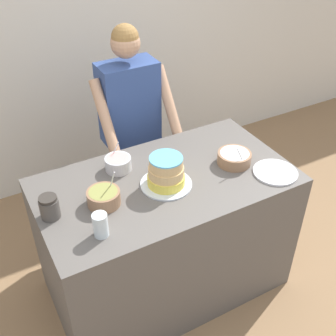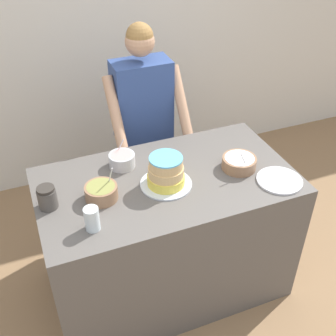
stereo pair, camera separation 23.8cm
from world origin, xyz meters
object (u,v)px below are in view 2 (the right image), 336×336
frosting_bowl_white (239,162)px  ceramic_plate (279,180)px  frosting_bowl_olive (101,192)px  frosting_bowl_pink (122,160)px  person_baker (143,114)px  cake (166,173)px  drinking_glass (92,219)px  stoneware_jar (47,198)px

frosting_bowl_white → ceramic_plate: size_ratio=0.78×
frosting_bowl_olive → frosting_bowl_white: 0.85m
frosting_bowl_pink → person_baker: bearing=58.0°
frosting_bowl_olive → frosting_bowl_white: (0.85, -0.03, -0.01)m
frosting_bowl_pink → ceramic_plate: size_ratio=0.59×
person_baker → ceramic_plate: bearing=-62.5°
frosting_bowl_white → cake: bearing=178.7°
drinking_glass → frosting_bowl_white: bearing=11.3°
cake → frosting_bowl_white: bearing=-1.3°
person_baker → ceramic_plate: person_baker is taller
frosting_bowl_white → ceramic_plate: 0.26m
cake → frosting_bowl_white: (0.48, -0.01, -0.04)m
frosting_bowl_olive → stoneware_jar: size_ratio=1.48×
frosting_bowl_pink → drinking_glass: size_ratio=1.20×
cake → drinking_glass: (-0.48, -0.20, -0.02)m
frosting_bowl_white → frosting_bowl_olive: bearing=178.2°
frosting_bowl_pink → stoneware_jar: frosting_bowl_pink is taller
frosting_bowl_pink → frosting_bowl_white: bearing=-23.4°
drinking_glass → frosting_bowl_olive: bearing=64.9°
frosting_bowl_olive → drinking_glass: frosting_bowl_olive is taller
drinking_glass → ceramic_plate: size_ratio=0.49×
frosting_bowl_pink → stoneware_jar: size_ratio=1.21×
frosting_bowl_olive → stoneware_jar: bearing=172.6°
cake → ceramic_plate: size_ratio=1.13×
frosting_bowl_pink → frosting_bowl_white: frosting_bowl_white is taller
person_baker → drinking_glass: bearing=-122.0°
frosting_bowl_olive → stoneware_jar: frosting_bowl_olive is taller
cake → ceramic_plate: 0.67m
ceramic_plate → stoneware_jar: size_ratio=2.04×
cake → stoneware_jar: (-0.66, 0.05, -0.02)m
person_baker → frosting_bowl_white: (0.35, -0.77, -0.01)m
person_baker → cake: size_ratio=5.39×
frosting_bowl_white → stoneware_jar: frosting_bowl_white is taller
person_baker → drinking_glass: size_ratio=12.30×
drinking_glass → stoneware_jar: same height
frosting_bowl_pink → frosting_bowl_olive: 0.32m
person_baker → frosting_bowl_pink: bearing=-122.0°
ceramic_plate → drinking_glass: bearing=179.2°
frosting_bowl_white → stoneware_jar: 1.14m
frosting_bowl_pink → stoneware_jar: 0.53m
person_baker → cake: bearing=-99.2°
frosting_bowl_white → stoneware_jar: (-1.14, 0.06, 0.02)m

